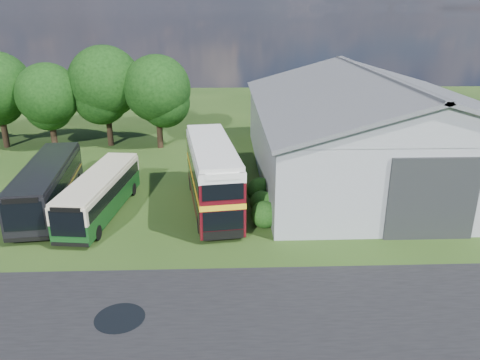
{
  "coord_description": "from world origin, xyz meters",
  "views": [
    {
      "loc": [
        3.13,
        -20.24,
        12.73
      ],
      "look_at": [
        4.16,
        8.0,
        2.33
      ],
      "focal_mm": 35.0,
      "sensor_mm": 36.0,
      "label": 1
    }
  ],
  "objects_px": {
    "bus_green_single": "(100,194)",
    "bus_maroon_double": "(212,176)",
    "storage_shed": "(372,122)",
    "bus_dark_single": "(47,185)"
  },
  "relations": [
    {
      "from": "bus_maroon_double",
      "to": "bus_dark_single",
      "type": "height_order",
      "value": "bus_maroon_double"
    },
    {
      "from": "storage_shed",
      "to": "bus_maroon_double",
      "type": "relative_size",
      "value": 2.28
    },
    {
      "from": "storage_shed",
      "to": "bus_dark_single",
      "type": "distance_m",
      "value": 24.71
    },
    {
      "from": "storage_shed",
      "to": "bus_maroon_double",
      "type": "distance_m",
      "value": 14.6
    },
    {
      "from": "storage_shed",
      "to": "bus_dark_single",
      "type": "xyz_separation_m",
      "value": [
        -23.66,
        -6.65,
        -2.53
      ]
    },
    {
      "from": "bus_green_single",
      "to": "bus_dark_single",
      "type": "relative_size",
      "value": 0.89
    },
    {
      "from": "bus_dark_single",
      "to": "bus_green_single",
      "type": "bearing_deg",
      "value": -24.08
    },
    {
      "from": "bus_green_single",
      "to": "bus_maroon_double",
      "type": "height_order",
      "value": "bus_maroon_double"
    },
    {
      "from": "bus_green_single",
      "to": "bus_dark_single",
      "type": "bearing_deg",
      "value": 168.81
    },
    {
      "from": "bus_green_single",
      "to": "bus_maroon_double",
      "type": "relative_size",
      "value": 0.93
    }
  ]
}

